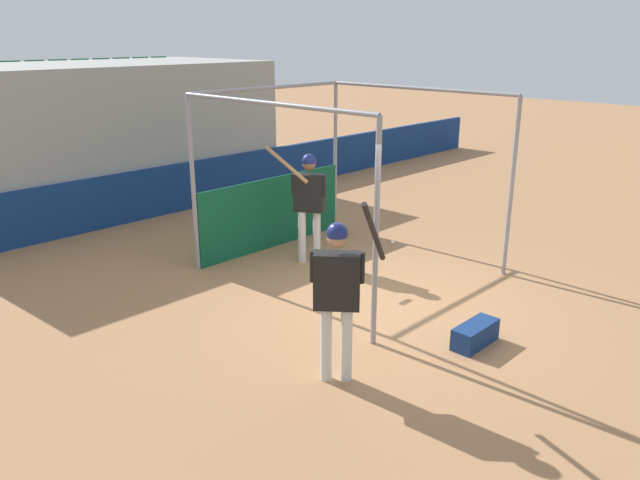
{
  "coord_description": "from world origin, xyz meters",
  "views": [
    {
      "loc": [
        -6.45,
        -5.0,
        3.68
      ],
      "look_at": [
        -0.66,
        0.6,
        1.01
      ],
      "focal_mm": 35.0,
      "sensor_mm": 36.0,
      "label": 1
    }
  ],
  "objects_px": {
    "player_waiting": "(338,287)",
    "equipment_bag": "(475,334)",
    "player_batter": "(309,197)",
    "baseball": "(392,242)"
  },
  "relations": [
    {
      "from": "baseball",
      "to": "player_waiting",
      "type": "bearing_deg",
      "value": -149.55
    },
    {
      "from": "player_waiting",
      "to": "equipment_bag",
      "type": "distance_m",
      "value": 2.16
    },
    {
      "from": "player_waiting",
      "to": "equipment_bag",
      "type": "bearing_deg",
      "value": 29.85
    },
    {
      "from": "player_waiting",
      "to": "baseball",
      "type": "distance_m",
      "value": 4.98
    },
    {
      "from": "player_batter",
      "to": "baseball",
      "type": "distance_m",
      "value": 2.07
    },
    {
      "from": "player_waiting",
      "to": "equipment_bag",
      "type": "relative_size",
      "value": 3.03
    },
    {
      "from": "player_batter",
      "to": "equipment_bag",
      "type": "xyz_separation_m",
      "value": [
        -0.69,
        -3.61,
        -0.99
      ]
    },
    {
      "from": "player_batter",
      "to": "equipment_bag",
      "type": "relative_size",
      "value": 2.84
    },
    {
      "from": "player_batter",
      "to": "equipment_bag",
      "type": "distance_m",
      "value": 3.81
    },
    {
      "from": "equipment_bag",
      "to": "baseball",
      "type": "bearing_deg",
      "value": 52.68
    }
  ]
}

